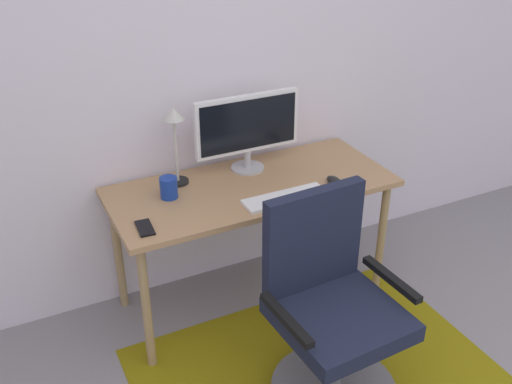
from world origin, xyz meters
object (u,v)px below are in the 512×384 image
at_px(monitor, 247,126).
at_px(keyboard, 285,198).
at_px(office_chair, 331,323).
at_px(cell_phone, 145,228).
at_px(desk, 252,197).
at_px(computer_mouse, 334,181).
at_px(desk_lamp, 175,131).
at_px(coffee_cup, 169,188).

relative_size(monitor, keyboard, 1.35).
bearing_deg(monitor, office_chair, -92.74).
bearing_deg(cell_phone, desk, 19.95).
bearing_deg(computer_mouse, desk_lamp, 153.07).
relative_size(coffee_cup, cell_phone, 0.77).
xyz_separation_m(desk_lamp, office_chair, (0.35, -0.95, -0.62)).
distance_m(keyboard, office_chair, 0.65).
relative_size(keyboard, computer_mouse, 4.13).
height_order(desk, keyboard, keyboard).
relative_size(desk_lamp, office_chair, 0.42).
height_order(coffee_cup, cell_phone, coffee_cup).
relative_size(keyboard, cell_phone, 3.07).
bearing_deg(computer_mouse, monitor, 132.53).
distance_m(desk, monitor, 0.37).
bearing_deg(coffee_cup, monitor, 13.55).
height_order(computer_mouse, coffee_cup, coffee_cup).
relative_size(computer_mouse, office_chair, 0.11).
height_order(desk, desk_lamp, desk_lamp).
distance_m(keyboard, cell_phone, 0.70).
xyz_separation_m(computer_mouse, desk_lamp, (-0.72, 0.36, 0.27)).
bearing_deg(keyboard, cell_phone, 176.61).
distance_m(desk, computer_mouse, 0.43).
bearing_deg(office_chair, desk, 88.06).
height_order(desk_lamp, office_chair, desk_lamp).
xyz_separation_m(keyboard, office_chair, (-0.06, -0.55, -0.35)).
height_order(computer_mouse, desk_lamp, desk_lamp).
height_order(desk, cell_phone, cell_phone).
height_order(coffee_cup, desk_lamp, desk_lamp).
relative_size(desk, cell_phone, 10.49).
bearing_deg(coffee_cup, cell_phone, -130.15).
bearing_deg(desk, monitor, 71.17).
distance_m(desk, office_chair, 0.81).
height_order(desk, monitor, monitor).
bearing_deg(monitor, coffee_cup, -166.45).
xyz_separation_m(desk, coffee_cup, (-0.43, 0.06, 0.13)).
xyz_separation_m(desk, keyboard, (0.08, -0.22, 0.08)).
xyz_separation_m(monitor, keyboard, (0.02, -0.39, -0.24)).
height_order(computer_mouse, office_chair, office_chair).
xyz_separation_m(keyboard, coffee_cup, (-0.50, 0.27, 0.05)).
xyz_separation_m(cell_phone, office_chair, (0.64, -0.59, -0.34)).
xyz_separation_m(monitor, coffee_cup, (-0.49, -0.12, -0.19)).
distance_m(monitor, desk_lamp, 0.40).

